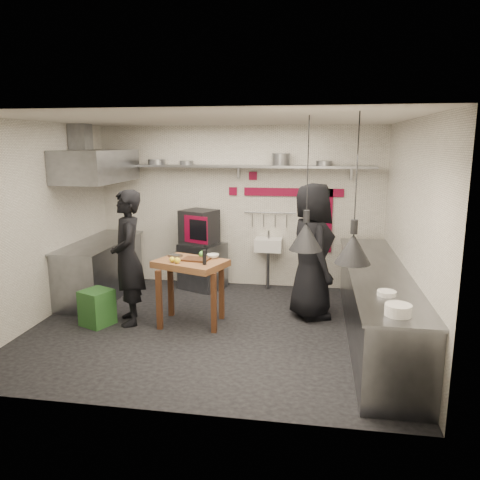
# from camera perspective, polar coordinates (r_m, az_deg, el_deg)

# --- Properties ---
(floor) EXTENTS (5.00, 5.00, 0.00)m
(floor) POSITION_cam_1_polar(r_m,az_deg,el_deg) (6.60, -3.14, -10.60)
(floor) COLOR black
(floor) RESTS_ON ground
(ceiling) EXTENTS (5.00, 5.00, 0.00)m
(ceiling) POSITION_cam_1_polar(r_m,az_deg,el_deg) (6.11, -3.45, 14.48)
(ceiling) COLOR beige
(ceiling) RESTS_ON floor
(wall_back) EXTENTS (5.00, 0.04, 2.80)m
(wall_back) POSITION_cam_1_polar(r_m,az_deg,el_deg) (8.24, -0.14, 4.03)
(wall_back) COLOR silver
(wall_back) RESTS_ON floor
(wall_front) EXTENTS (5.00, 0.04, 2.80)m
(wall_front) POSITION_cam_1_polar(r_m,az_deg,el_deg) (4.23, -9.44, -3.60)
(wall_front) COLOR silver
(wall_front) RESTS_ON floor
(wall_left) EXTENTS (0.04, 4.20, 2.80)m
(wall_left) POSITION_cam_1_polar(r_m,az_deg,el_deg) (7.17, -23.22, 1.91)
(wall_left) COLOR silver
(wall_left) RESTS_ON floor
(wall_right) EXTENTS (0.04, 4.20, 2.80)m
(wall_right) POSITION_cam_1_polar(r_m,az_deg,el_deg) (6.17, 20.01, 0.70)
(wall_right) COLOR silver
(wall_right) RESTS_ON floor
(red_band_horiz) EXTENTS (1.70, 0.02, 0.14)m
(red_band_horiz) POSITION_cam_1_polar(r_m,az_deg,el_deg) (8.09, 6.53, 5.81)
(red_band_horiz) COLOR maroon
(red_band_horiz) RESTS_ON wall_back
(red_band_vert) EXTENTS (0.14, 0.02, 1.10)m
(red_band_vert) POSITION_cam_1_polar(r_m,az_deg,el_deg) (8.15, 10.67, 2.31)
(red_band_vert) COLOR maroon
(red_band_vert) RESTS_ON wall_back
(red_tile_a) EXTENTS (0.14, 0.02, 0.14)m
(red_tile_a) POSITION_cam_1_polar(r_m,az_deg,el_deg) (8.13, 1.59, 7.82)
(red_tile_a) COLOR maroon
(red_tile_a) RESTS_ON wall_back
(red_tile_b) EXTENTS (0.14, 0.02, 0.14)m
(red_tile_b) POSITION_cam_1_polar(r_m,az_deg,el_deg) (8.20, -0.86, 5.97)
(red_tile_b) COLOR maroon
(red_tile_b) RESTS_ON wall_back
(back_shelf) EXTENTS (4.60, 0.34, 0.04)m
(back_shelf) POSITION_cam_1_polar(r_m,az_deg,el_deg) (8.00, -0.35, 8.98)
(back_shelf) COLOR slate
(back_shelf) RESTS_ON wall_back
(shelf_bracket_left) EXTENTS (0.04, 0.06, 0.24)m
(shelf_bracket_left) POSITION_cam_1_polar(r_m,az_deg,el_deg) (8.66, -12.80, 8.24)
(shelf_bracket_left) COLOR slate
(shelf_bracket_left) RESTS_ON wall_back
(shelf_bracket_mid) EXTENTS (0.04, 0.06, 0.24)m
(shelf_bracket_mid) POSITION_cam_1_polar(r_m,az_deg,el_deg) (8.15, -0.18, 8.33)
(shelf_bracket_mid) COLOR slate
(shelf_bracket_mid) RESTS_ON wall_back
(shelf_bracket_right) EXTENTS (0.04, 0.06, 0.24)m
(shelf_bracket_right) POSITION_cam_1_polar(r_m,az_deg,el_deg) (8.06, 13.40, 7.97)
(shelf_bracket_right) COLOR slate
(shelf_bracket_right) RESTS_ON wall_back
(pan_far_left) EXTENTS (0.34, 0.34, 0.09)m
(pan_far_left) POSITION_cam_1_polar(r_m,az_deg,el_deg) (8.35, -10.14, 9.36)
(pan_far_left) COLOR slate
(pan_far_left) RESTS_ON back_shelf
(pan_mid_left) EXTENTS (0.30, 0.30, 0.07)m
(pan_mid_left) POSITION_cam_1_polar(r_m,az_deg,el_deg) (8.19, -6.54, 9.35)
(pan_mid_left) COLOR slate
(pan_mid_left) RESTS_ON back_shelf
(stock_pot) EXTENTS (0.40, 0.40, 0.20)m
(stock_pot) POSITION_cam_1_polar(r_m,az_deg,el_deg) (7.90, 5.02, 9.77)
(stock_pot) COLOR slate
(stock_pot) RESTS_ON back_shelf
(pan_right) EXTENTS (0.29, 0.29, 0.08)m
(pan_right) POSITION_cam_1_polar(r_m,az_deg,el_deg) (7.88, 10.22, 9.19)
(pan_right) COLOR slate
(pan_right) RESTS_ON back_shelf
(oven_stand) EXTENTS (0.86, 0.83, 0.80)m
(oven_stand) POSITION_cam_1_polar(r_m,az_deg,el_deg) (8.22, -4.56, -3.14)
(oven_stand) COLOR slate
(oven_stand) RESTS_ON floor
(combi_oven) EXTENTS (0.70, 0.68, 0.58)m
(combi_oven) POSITION_cam_1_polar(r_m,az_deg,el_deg) (8.09, -4.99, 1.62)
(combi_oven) COLOR black
(combi_oven) RESTS_ON oven_stand
(oven_door) EXTENTS (0.44, 0.22, 0.46)m
(oven_door) POSITION_cam_1_polar(r_m,az_deg,el_deg) (7.83, -5.40, 1.27)
(oven_door) COLOR maroon
(oven_door) RESTS_ON combi_oven
(oven_glass) EXTENTS (0.33, 0.16, 0.34)m
(oven_glass) POSITION_cam_1_polar(r_m,az_deg,el_deg) (7.79, -5.12, 1.22)
(oven_glass) COLOR black
(oven_glass) RESTS_ON oven_door
(hand_sink) EXTENTS (0.46, 0.34, 0.22)m
(hand_sink) POSITION_cam_1_polar(r_m,az_deg,el_deg) (8.10, 3.50, -0.58)
(hand_sink) COLOR silver
(hand_sink) RESTS_ON wall_back
(sink_tap) EXTENTS (0.03, 0.03, 0.14)m
(sink_tap) POSITION_cam_1_polar(r_m,az_deg,el_deg) (8.06, 3.51, 0.67)
(sink_tap) COLOR slate
(sink_tap) RESTS_ON hand_sink
(sink_drain) EXTENTS (0.06, 0.06, 0.66)m
(sink_drain) POSITION_cam_1_polar(r_m,az_deg,el_deg) (8.17, 3.43, -3.65)
(sink_drain) COLOR slate
(sink_drain) RESTS_ON floor
(utensil_rail) EXTENTS (0.90, 0.02, 0.02)m
(utensil_rail) POSITION_cam_1_polar(r_m,az_deg,el_deg) (8.14, 3.64, 3.35)
(utensil_rail) COLOR slate
(utensil_rail) RESTS_ON wall_back
(counter_right) EXTENTS (0.70, 3.80, 0.90)m
(counter_right) POSITION_cam_1_polar(r_m,az_deg,el_deg) (6.36, 16.29, -7.62)
(counter_right) COLOR slate
(counter_right) RESTS_ON floor
(counter_right_top) EXTENTS (0.76, 3.90, 0.03)m
(counter_right_top) POSITION_cam_1_polar(r_m,az_deg,el_deg) (6.22, 16.53, -3.58)
(counter_right_top) COLOR slate
(counter_right_top) RESTS_ON counter_right
(plate_stack) EXTENTS (0.32, 0.32, 0.11)m
(plate_stack) POSITION_cam_1_polar(r_m,az_deg,el_deg) (4.63, 18.73, -8.09)
(plate_stack) COLOR silver
(plate_stack) RESTS_ON counter_right_top
(small_bowl_right) EXTENTS (0.25, 0.25, 0.05)m
(small_bowl_right) POSITION_cam_1_polar(r_m,az_deg,el_deg) (5.19, 17.45, -6.21)
(small_bowl_right) COLOR silver
(small_bowl_right) RESTS_ON counter_right_top
(counter_left) EXTENTS (0.70, 1.90, 0.90)m
(counter_left) POSITION_cam_1_polar(r_m,az_deg,el_deg) (8.09, -16.63, -3.49)
(counter_left) COLOR slate
(counter_left) RESTS_ON floor
(counter_left_top) EXTENTS (0.76, 2.00, 0.03)m
(counter_left_top) POSITION_cam_1_polar(r_m,az_deg,el_deg) (7.98, -16.82, -0.26)
(counter_left_top) COLOR slate
(counter_left_top) RESTS_ON counter_left
(extractor_hood) EXTENTS (0.78, 1.60, 0.50)m
(extractor_hood) POSITION_cam_1_polar(r_m,az_deg,el_deg) (7.81, -17.03, 8.62)
(extractor_hood) COLOR slate
(extractor_hood) RESTS_ON ceiling
(hood_duct) EXTENTS (0.28, 0.28, 0.50)m
(hood_duct) POSITION_cam_1_polar(r_m,az_deg,el_deg) (7.91, -18.87, 11.45)
(hood_duct) COLOR slate
(hood_duct) RESTS_ON ceiling
(green_bin) EXTENTS (0.49, 0.49, 0.50)m
(green_bin) POSITION_cam_1_polar(r_m,az_deg,el_deg) (6.90, -17.03, -7.88)
(green_bin) COLOR #255823
(green_bin) RESTS_ON floor
(prep_table) EXTENTS (1.08, 0.92, 0.92)m
(prep_table) POSITION_cam_1_polar(r_m,az_deg,el_deg) (6.61, -5.97, -6.36)
(prep_table) COLOR brown
(prep_table) RESTS_ON floor
(cutting_board) EXTENTS (0.39, 0.30, 0.02)m
(cutting_board) POSITION_cam_1_polar(r_m,az_deg,el_deg) (6.48, -5.38, -2.36)
(cutting_board) COLOR #452514
(cutting_board) RESTS_ON prep_table
(pepper_mill) EXTENTS (0.07, 0.07, 0.20)m
(pepper_mill) POSITION_cam_1_polar(r_m,az_deg,el_deg) (6.22, -4.36, -2.12)
(pepper_mill) COLOR black
(pepper_mill) RESTS_ON prep_table
(lemon_a) EXTENTS (0.08, 0.08, 0.07)m
(lemon_a) POSITION_cam_1_polar(r_m,az_deg,el_deg) (6.40, -8.28, -2.36)
(lemon_a) COLOR yellow
(lemon_a) RESTS_ON prep_table
(lemon_b) EXTENTS (0.10, 0.10, 0.08)m
(lemon_b) POSITION_cam_1_polar(r_m,az_deg,el_deg) (6.35, -7.66, -2.49)
(lemon_b) COLOR yellow
(lemon_b) RESTS_ON prep_table
(veg_ball) EXTENTS (0.12, 0.12, 0.10)m
(veg_ball) POSITION_cam_1_polar(r_m,az_deg,el_deg) (6.60, -4.63, -1.75)
(veg_ball) COLOR #489536
(veg_ball) RESTS_ON prep_table
(steel_tray) EXTENTS (0.21, 0.18, 0.03)m
(steel_tray) POSITION_cam_1_polar(r_m,az_deg,el_deg) (6.71, -7.89, -1.91)
(steel_tray) COLOR slate
(steel_tray) RESTS_ON prep_table
(bowl) EXTENTS (0.18, 0.18, 0.06)m
(bowl) POSITION_cam_1_polar(r_m,az_deg,el_deg) (6.58, -3.32, -1.97)
(bowl) COLOR silver
(bowl) RESTS_ON prep_table
(heat_lamp_near) EXTENTS (0.44, 0.44, 1.48)m
(heat_lamp_near) POSITION_cam_1_polar(r_m,az_deg,el_deg) (5.24, 8.21, 6.72)
(heat_lamp_near) COLOR black
(heat_lamp_near) RESTS_ON ceiling
(heat_lamp_far) EXTENTS (0.46, 0.46, 1.46)m
(heat_lamp_far) POSITION_cam_1_polar(r_m,az_deg,el_deg) (4.64, 13.96, 5.98)
(heat_lamp_far) COLOR black
(heat_lamp_far) RESTS_ON ceiling
(chef_left) EXTENTS (0.70, 0.81, 1.89)m
(chef_left) POSITION_cam_1_polar(r_m,az_deg,el_deg) (6.67, -13.53, -2.13)
(chef_left) COLOR black
(chef_left) RESTS_ON floor
(chef_right) EXTENTS (0.90, 1.11, 1.96)m
(chef_right) POSITION_cam_1_polar(r_m,az_deg,el_deg) (6.81, 8.74, -1.36)
(chef_right) COLOR black
(chef_right) RESTS_ON floor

